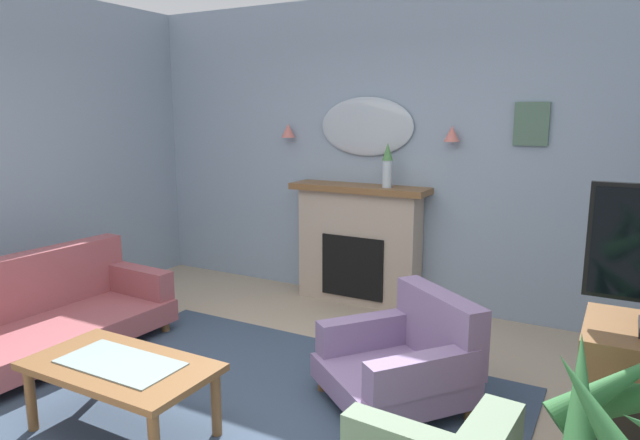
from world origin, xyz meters
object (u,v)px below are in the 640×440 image
object	(u,v)px
wall_sconce_left	(288,131)
floral_couch	(47,313)
fireplace	(358,245)
armchair_in_corner	(406,358)
coffee_table	(121,372)
wall_mirror	(366,127)
mantel_vase_centre	(388,164)
wall_sconce_right	(452,134)
framed_picture	(531,124)

from	to	relation	value
wall_sconce_left	floral_couch	xyz separation A→B (m)	(-0.74, -2.35, -1.34)
fireplace	armchair_in_corner	size ratio (longest dim) A/B	1.19
wall_sconce_left	coffee_table	bearing A→B (deg)	-77.26
floral_couch	armchair_in_corner	distance (m)	2.77
wall_mirror	fireplace	bearing A→B (deg)	-90.00
fireplace	mantel_vase_centre	size ratio (longest dim) A/B	3.31
wall_sconce_right	floral_couch	bearing A→B (deg)	-136.06
armchair_in_corner	wall_sconce_left	bearing A→B (deg)	138.27
fireplace	coffee_table	size ratio (longest dim) A/B	1.24
mantel_vase_centre	coffee_table	bearing A→B (deg)	-100.29
armchair_in_corner	framed_picture	bearing A→B (deg)	77.67
wall_sconce_right	armchair_in_corner	world-z (taller)	wall_sconce_right
wall_sconce_right	armchair_in_corner	bearing A→B (deg)	-81.66
framed_picture	floral_couch	xyz separation A→B (m)	(-3.09, -2.41, -1.43)
armchair_in_corner	fireplace	bearing A→B (deg)	123.79
wall_sconce_left	floral_couch	distance (m)	2.81
fireplace	wall_mirror	bearing A→B (deg)	90.00
wall_mirror	mantel_vase_centre	bearing A→B (deg)	-29.54
mantel_vase_centre	armchair_in_corner	xyz separation A→B (m)	(0.81, -1.62, -1.07)
mantel_vase_centre	wall_sconce_left	xyz separation A→B (m)	(-1.15, 0.12, 0.28)
mantel_vase_centre	armchair_in_corner	bearing A→B (deg)	-63.61
fireplace	mantel_vase_centre	xyz separation A→B (m)	(0.30, -0.03, 0.81)
wall_sconce_right	wall_mirror	bearing A→B (deg)	176.63
fireplace	floral_couch	distance (m)	2.78
mantel_vase_centre	armchair_in_corner	size ratio (longest dim) A/B	0.36
wall_sconce_left	wall_sconce_right	bearing A→B (deg)	0.00
mantel_vase_centre	wall_sconce_left	distance (m)	1.19
floral_couch	fireplace	bearing A→B (deg)	54.86
fireplace	wall_sconce_left	world-z (taller)	wall_sconce_left
fireplace	framed_picture	xyz separation A→B (m)	(1.50, 0.15, 1.18)
wall_sconce_right	framed_picture	bearing A→B (deg)	5.27
coffee_table	floral_couch	size ratio (longest dim) A/B	0.63
armchair_in_corner	wall_sconce_right	bearing A→B (deg)	98.34
wall_sconce_left	coffee_table	distance (m)	3.21
fireplace	armchair_in_corner	bearing A→B (deg)	-56.21
wall_sconce_right	coffee_table	distance (m)	3.32
framed_picture	coffee_table	size ratio (longest dim) A/B	0.33
framed_picture	wall_sconce_left	bearing A→B (deg)	-178.54
wall_mirror	coffee_table	bearing A→B (deg)	-93.91
wall_sconce_right	floral_couch	xyz separation A→B (m)	(-2.44, -2.35, -1.34)
mantel_vase_centre	framed_picture	bearing A→B (deg)	8.53
wall_mirror	armchair_in_corner	xyz separation A→B (m)	(1.11, -1.79, -1.40)
wall_mirror	wall_sconce_right	size ratio (longest dim) A/B	6.86
mantel_vase_centre	wall_sconce_right	xyz separation A→B (m)	(0.55, 0.12, 0.28)
wall_sconce_right	wall_sconce_left	bearing A→B (deg)	180.00
wall_sconce_right	framed_picture	xyz separation A→B (m)	(0.65, 0.06, 0.09)
fireplace	wall_sconce_left	distance (m)	1.38
wall_sconce_left	floral_couch	bearing A→B (deg)	-107.50
wall_mirror	framed_picture	bearing A→B (deg)	0.38
fireplace	wall_sconce_left	size ratio (longest dim) A/B	9.71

